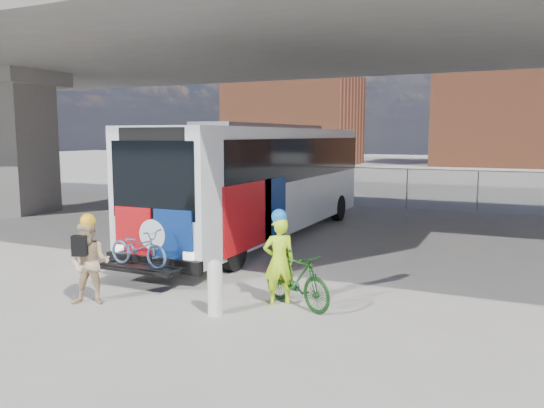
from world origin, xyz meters
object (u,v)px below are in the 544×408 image
Objects in this scene: bus at (267,173)px; cyclist_tan at (90,262)px; cyclist_hivis at (279,259)px; bike_parked at (296,279)px; bollard at (215,285)px.

bus is 7.06× the size of cyclist_tan.
bike_parked is at bearing 142.88° from cyclist_hivis.
bus is at bearing 56.60° from bike_parked.
bollard is 2.62m from cyclist_tan.
bus is at bearing 63.79° from cyclist_tan.
cyclist_hivis is at bearing -62.91° from bus.
bollard is at bearing -14.40° from cyclist_tan.
bollard is (2.42, -7.42, -1.54)m from bus.
cyclist_tan is at bearing -169.23° from bollard.
cyclist_tan is 0.98× the size of bike_parked.
cyclist_hivis is at bearing 52.77° from bollard.
bike_parked is (1.20, 1.08, -0.01)m from bollard.
bus reaches higher than cyclist_tan.
bollard is 1.61m from bike_parked.
cyclist_hivis is 1.05× the size of cyclist_tan.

